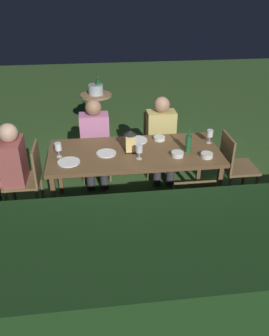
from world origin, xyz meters
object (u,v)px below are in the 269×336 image
Objects in this scene: bowl_salad at (159,138)px; ice_bucket at (96,89)px; chair_side_left_a at (159,140)px; wine_glass_b at (139,149)px; bowl_olives at (207,155)px; wine_glass_c at (58,147)px; plate_c at (137,140)px; bowl_bread at (177,154)px; chair_side_right_a at (189,209)px; dining_table at (134,155)px; plate_a at (69,162)px; side_table at (97,107)px; chair_head_near at (234,164)px; plate_b at (106,153)px; person_in_mustard at (162,135)px; person_in_rust at (9,166)px; lantern_centerpiece at (130,140)px; chair_head_far at (28,177)px; person_in_pink at (95,139)px; wine_glass_a at (210,134)px; green_bottle_on_table at (188,143)px; chair_side_left_b at (95,143)px.

ice_bucket is at bearing -70.90° from bowl_salad.
wine_glass_b is at bearing 67.83° from chair_side_left_a.
wine_glass_c is at bearing -7.37° from bowl_olives.
bowl_bread is at bearing 130.20° from plate_c.
dining_table is at bearing -61.88° from chair_side_right_a.
dining_table is 0.30m from plate_c.
plate_a is 2.61m from side_table.
chair_head_near is 1.59m from plate_b.
wine_glass_c is (1.31, 0.67, 0.22)m from person_in_mustard.
person_in_rust reaches higher than plate_a.
lantern_centerpiece is (0.50, -0.83, 0.40)m from chair_side_right_a.
wine_glass_b is at bearing -4.02° from bowl_olives.
chair_side_left_a is at bearing -72.53° from bowl_olives.
chair_head_far is 1.25× the size of side_table.
wine_glass_b is (-0.03, 0.19, 0.17)m from dining_table.
chair_head_far is 2.53m from side_table.
ice_bucket is at bearing -80.83° from dining_table.
person_in_pink is (1.69, -0.64, 0.15)m from chair_head_near.
wine_glass_c is at bearing 14.48° from bowl_salad.
person_in_rust reaches higher than bowl_salad.
plate_c is at bearing -13.88° from chair_head_near.
person_in_rust is 1.91m from bowl_bread.
wine_glass_a is (-2.36, -0.12, 0.22)m from person_in_rust.
wine_glass_a is (-0.48, -0.96, 0.37)m from chair_side_right_a.
green_bottle_on_table is 0.19m from bowl_bread.
chair_side_left_a is at bearing -118.12° from dining_table.
plate_b is at bearing -158.67° from plate_a.
plate_b is (0.33, 0.02, 0.06)m from dining_table.
chair_side_left_a and chair_side_right_a have the same top height.
person_in_rust is at bearing -2.31° from green_bottle_on_table.
plate_a is at bearing 21.33° from plate_b.
chair_side_left_b is 1.19m from wine_glass_b.
plate_a is (1.19, 1.02, 0.26)m from chair_side_left_a.
bowl_salad is at bearing -53.74° from green_bottle_on_table.
chair_head_near and chair_side_right_a have the same top height.
person_in_rust is 3.35× the size of ice_bucket.
chair_side_right_a is at bearing 151.43° from plate_a.
person_in_pink is at bearing -20.77° from chair_head_near.
side_table is (0.34, -2.39, -0.42)m from lantern_centerpiece.
person_in_rust is at bearing 23.93° from chair_side_left_a.
wine_glass_b reaches higher than plate_c.
lantern_centerpiece is at bearing 68.85° from plate_c.
person_in_rust is at bearing 40.17° from chair_side_left_b.
lantern_centerpiece is at bearing 0.11° from chair_head_near.
chair_head_far is at bearing -180.00° from person_in_rust.
plate_a is at bearing 70.11° from person_in_pink.
plate_b is at bearing -11.33° from bowl_bread.
person_in_rust is 1.53m from plate_c.
chair_head_near is 6.27× the size of bowl_bread.
wine_glass_c is (0.41, 0.87, 0.37)m from chair_side_left_b.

